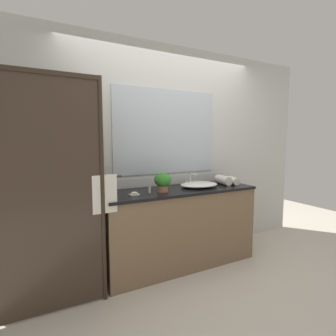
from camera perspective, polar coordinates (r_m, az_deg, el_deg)
The scene contains 13 objects.
ground_plane at distance 3.31m, azimuth 2.44°, elevation -20.07°, with size 8.00×8.00×0.00m, color beige.
wall_back_with_mirror at distance 3.28m, azimuth -0.50°, elevation 3.42°, with size 4.40×0.06×2.60m.
vanity_cabinet at distance 3.15m, azimuth 2.39°, elevation -12.62°, with size 1.80×0.58×0.90m.
shower_enclosure at distance 2.42m, azimuth -22.02°, elevation -4.66°, with size 1.20×0.59×2.00m.
sink_basin at distance 3.16m, azimuth 6.79°, elevation -3.58°, with size 0.47×0.35×0.06m, color white.
faucet at distance 3.30m, azimuth 4.99°, elevation -2.78°, with size 0.17×0.15×0.15m.
potted_plant at distance 2.84m, azimuth -1.16°, elevation -2.84°, with size 0.19×0.19×0.21m.
soap_dish at distance 2.71m, azimuth -7.33°, elevation -5.57°, with size 0.10×0.07×0.04m.
amenity_bottle_shampoo at distance 2.80m, azimuth -4.01°, elevation -4.63°, with size 0.03×0.03×0.08m.
amenity_bottle_body_wash at distance 2.86m, azimuth -12.78°, elevation -4.40°, with size 0.03×0.03×0.10m.
amenity_bottle_lotion at distance 2.56m, azimuth -11.46°, elevation -5.58°, with size 0.03×0.03×0.10m.
rolled_towel_near_edge at distance 3.43m, azimuth 13.93°, elevation -2.67°, with size 0.10×0.10×0.19m, color silver.
rolled_towel_middle at distance 3.40m, azimuth 11.90°, elevation -2.57°, with size 0.11×0.11×0.25m, color silver.
Camera 1 is at (-1.51, -2.56, 1.46)m, focal length 28.10 mm.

